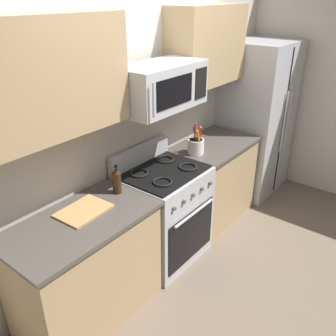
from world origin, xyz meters
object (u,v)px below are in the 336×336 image
Objects in this scene: refrigerator at (256,119)px; cutting_board at (84,211)px; range_oven at (164,213)px; microwave at (161,86)px; bottle_soy at (117,180)px; utensil_crock at (196,145)px.

refrigerator is 5.02× the size of cutting_board.
microwave is (-0.00, 0.03, 1.21)m from range_oven.
bottle_soy reaches higher than range_oven.
microwave is 3.27× the size of bottle_soy.
utensil_crock is (-1.29, 0.03, 0.06)m from refrigerator.
microwave is at bearing 178.40° from utensil_crock.
refrigerator reaches higher than utensil_crock.
range_oven is 0.97m from cutting_board.
refrigerator reaches higher than range_oven.
utensil_crock is at bearing -1.60° from microwave.
refrigerator is 2.36× the size of microwave.
microwave is 2.13× the size of cutting_board.
range_oven is 4.50× the size of bottle_soy.
range_oven is at bearing -7.44° from bottle_soy.
cutting_board is at bearing 177.64° from microwave.
cutting_board is 0.37m from bottle_soy.
refrigerator is at bearing -1.72° from cutting_board.
microwave is at bearing -4.41° from bottle_soy.
bottle_soy is at bearing 177.01° from utensil_crock.
cutting_board is (-0.86, 0.06, 0.44)m from range_oven.
bottle_soy reaches higher than cutting_board.
refrigerator is 2.68m from cutting_board.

